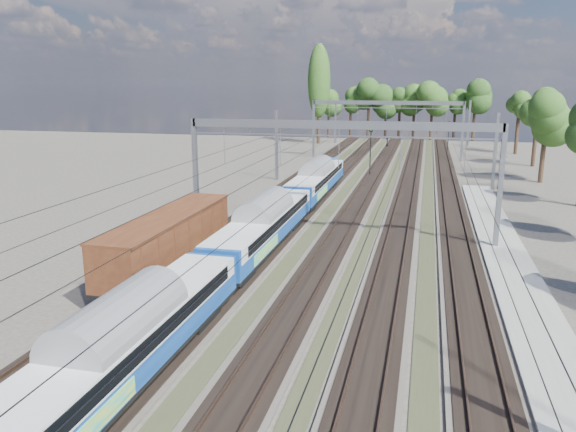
% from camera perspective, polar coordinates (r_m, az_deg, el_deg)
% --- Properties ---
extents(track_bed, '(21.00, 130.00, 0.34)m').
position_cam_1_polar(track_bed, '(57.81, 7.33, 1.69)').
color(track_bed, '#47423A').
rests_on(track_bed, ground).
extents(platform, '(3.00, 70.00, 0.30)m').
position_cam_1_polar(platform, '(33.84, 22.87, -7.71)').
color(platform, gray).
rests_on(platform, ground).
extents(catenary, '(25.65, 130.00, 9.00)m').
position_cam_1_polar(catenary, '(64.47, 8.60, 8.51)').
color(catenary, slate).
rests_on(catenary, ground).
extents(tree_belt, '(40.42, 98.56, 12.38)m').
position_cam_1_polar(tree_belt, '(104.71, 14.25, 11.23)').
color(tree_belt, black).
rests_on(tree_belt, ground).
extents(poplar, '(4.40, 4.40, 19.04)m').
position_cam_1_polar(poplar, '(111.24, 3.17, 13.47)').
color(poplar, black).
rests_on(poplar, ground).
extents(emu_train, '(2.75, 58.27, 4.02)m').
position_cam_1_polar(emu_train, '(39.11, -2.57, -0.46)').
color(emu_train, black).
rests_on(emu_train, ground).
extents(freight_boxcar, '(2.91, 14.04, 3.62)m').
position_cam_1_polar(freight_boxcar, '(35.79, -12.01, -2.32)').
color(freight_boxcar, black).
rests_on(freight_boxcar, ground).
extents(worker, '(0.67, 0.80, 1.87)m').
position_cam_1_polar(worker, '(105.45, 10.06, 7.32)').
color(worker, black).
rests_on(worker, ground).
extents(signal_near, '(0.44, 0.40, 6.46)m').
position_cam_1_polar(signal_near, '(72.48, 8.39, 7.21)').
color(signal_near, black).
rests_on(signal_near, ground).
extents(signal_far, '(0.37, 0.35, 5.21)m').
position_cam_1_polar(signal_far, '(102.37, 16.00, 8.17)').
color(signal_far, black).
rests_on(signal_far, ground).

